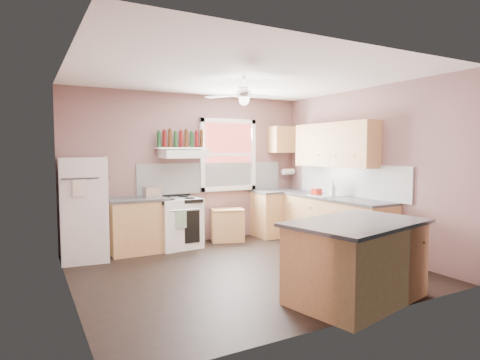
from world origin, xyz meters
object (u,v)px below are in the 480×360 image
stove (177,223)px  island (356,262)px  refrigerator (84,209)px  cart (227,225)px  toaster (152,192)px

stove → island: size_ratio=0.58×
refrigerator → cart: size_ratio=2.67×
stove → island: 3.43m
toaster → cart: size_ratio=0.47×
refrigerator → cart: (2.51, 0.13, -0.49)m
refrigerator → island: bearing=-46.6°
refrigerator → stove: refrigerator is taller
cart → island: 3.33m
cart → island: size_ratio=0.39×
stove → refrigerator: bearing=177.8°
refrigerator → stove: 1.56m
cart → refrigerator: bearing=-158.8°
toaster → cart: (1.43, 0.04, -0.69)m
stove → cart: stove is taller
refrigerator → cart: bearing=8.9°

